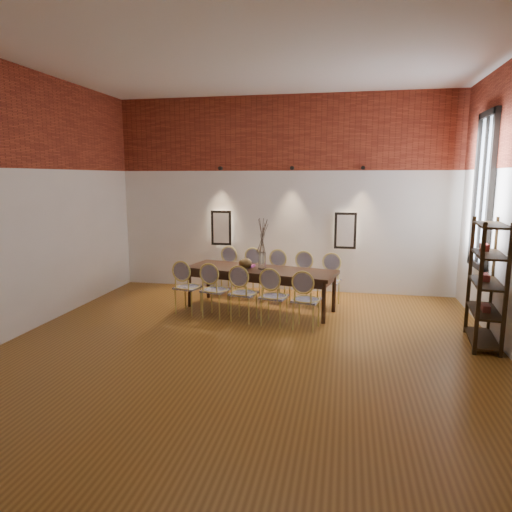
% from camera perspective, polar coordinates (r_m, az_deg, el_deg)
% --- Properties ---
extents(floor, '(7.00, 7.00, 0.02)m').
position_cam_1_polar(floor, '(6.52, -1.15, -11.61)').
color(floor, brown).
rests_on(floor, ground).
extents(ceiling, '(7.00, 7.00, 0.02)m').
position_cam_1_polar(ceiling, '(6.28, -1.29, 24.95)').
color(ceiling, silver).
rests_on(ceiling, ground).
extents(wall_back, '(7.00, 0.10, 4.00)m').
position_cam_1_polar(wall_back, '(9.57, 3.38, 7.60)').
color(wall_back, silver).
rests_on(wall_back, ground).
extents(wall_front, '(7.00, 0.10, 4.00)m').
position_cam_1_polar(wall_front, '(2.73, -17.37, 1.51)').
color(wall_front, silver).
rests_on(wall_front, ground).
extents(wall_left, '(0.10, 7.00, 4.00)m').
position_cam_1_polar(wall_left, '(7.66, -28.27, 5.89)').
color(wall_left, silver).
rests_on(wall_left, ground).
extents(brick_band_back, '(7.00, 0.02, 1.50)m').
position_cam_1_polar(brick_band_back, '(9.53, 3.40, 15.12)').
color(brick_band_back, maroon).
rests_on(brick_band_back, ground).
extents(brick_band_front, '(7.00, 0.02, 1.50)m').
position_cam_1_polar(brick_band_front, '(2.90, -18.06, 26.95)').
color(brick_band_front, maroon).
rests_on(brick_band_front, ground).
extents(brick_band_left, '(0.02, 7.00, 1.50)m').
position_cam_1_polar(brick_band_left, '(7.66, -28.64, 15.26)').
color(brick_band_left, maroon).
rests_on(brick_band_left, ground).
extents(niche_left, '(0.36, 0.06, 0.66)m').
position_cam_1_polar(niche_left, '(9.79, -4.32, 3.53)').
color(niche_left, '#FFEAC6').
rests_on(niche_left, wall_back).
extents(niche_right, '(0.36, 0.06, 0.66)m').
position_cam_1_polar(niche_right, '(9.43, 11.11, 3.14)').
color(niche_right, '#FFEAC6').
rests_on(niche_right, wall_back).
extents(spot_fixture_left, '(0.08, 0.10, 0.08)m').
position_cam_1_polar(spot_fixture_left, '(9.70, -4.47, 10.87)').
color(spot_fixture_left, black).
rests_on(spot_fixture_left, wall_back).
extents(spot_fixture_mid, '(0.08, 0.10, 0.08)m').
position_cam_1_polar(spot_fixture_mid, '(9.41, 4.53, 10.90)').
color(spot_fixture_mid, black).
rests_on(spot_fixture_mid, wall_back).
extents(spot_fixture_right, '(0.08, 0.10, 0.08)m').
position_cam_1_polar(spot_fixture_right, '(9.35, 13.23, 10.68)').
color(spot_fixture_right, black).
rests_on(spot_fixture_right, wall_back).
extents(window_glass, '(0.02, 0.78, 2.38)m').
position_cam_1_polar(window_glass, '(8.22, 26.63, 7.26)').
color(window_glass, silver).
rests_on(window_glass, wall_right).
extents(window_frame, '(0.08, 0.90, 2.50)m').
position_cam_1_polar(window_frame, '(8.21, 26.50, 7.27)').
color(window_frame, black).
rests_on(window_frame, wall_right).
extents(window_mullion, '(0.06, 0.06, 2.40)m').
position_cam_1_polar(window_mullion, '(8.21, 26.50, 7.27)').
color(window_mullion, black).
rests_on(window_mullion, wall_right).
extents(dining_table, '(2.82, 1.40, 0.75)m').
position_cam_1_polar(dining_table, '(8.26, 0.54, -4.15)').
color(dining_table, '#311B11').
rests_on(dining_table, floor).
extents(chair_near_a, '(0.52, 0.52, 0.94)m').
position_cam_1_polar(chair_near_a, '(8.10, -8.50, -3.86)').
color(chair_near_a, '#CCBB5B').
rests_on(chair_near_a, floor).
extents(chair_near_b, '(0.52, 0.52, 0.94)m').
position_cam_1_polar(chair_near_b, '(7.83, -5.12, -4.25)').
color(chair_near_b, '#CCBB5B').
rests_on(chair_near_b, floor).
extents(chair_near_c, '(0.52, 0.52, 0.94)m').
position_cam_1_polar(chair_near_c, '(7.60, -1.53, -4.65)').
color(chair_near_c, '#CCBB5B').
rests_on(chair_near_c, floor).
extents(chair_near_d, '(0.52, 0.52, 0.94)m').
position_cam_1_polar(chair_near_d, '(7.40, 2.29, -5.06)').
color(chair_near_d, '#CCBB5B').
rests_on(chair_near_d, floor).
extents(chair_near_e, '(0.52, 0.52, 0.94)m').
position_cam_1_polar(chair_near_e, '(7.23, 6.30, -5.47)').
color(chair_near_e, '#CCBB5B').
rests_on(chair_near_e, floor).
extents(chair_far_a, '(0.52, 0.52, 0.94)m').
position_cam_1_polar(chair_far_a, '(9.31, -3.92, -1.97)').
color(chair_far_a, '#CCBB5B').
rests_on(chair_far_a, floor).
extents(chair_far_b, '(0.52, 0.52, 0.94)m').
position_cam_1_polar(chair_far_b, '(9.08, -0.88, -2.24)').
color(chair_far_b, '#CCBB5B').
rests_on(chair_far_b, floor).
extents(chair_far_c, '(0.52, 0.52, 0.94)m').
position_cam_1_polar(chair_far_c, '(8.88, 2.30, -2.53)').
color(chair_far_c, '#CCBB5B').
rests_on(chair_far_c, floor).
extents(chair_far_d, '(0.52, 0.52, 0.94)m').
position_cam_1_polar(chair_far_d, '(8.71, 5.62, -2.82)').
color(chair_far_d, '#CCBB5B').
rests_on(chair_far_d, floor).
extents(chair_far_e, '(0.52, 0.52, 0.94)m').
position_cam_1_polar(chair_far_e, '(8.57, 9.07, -3.10)').
color(chair_far_e, '#CCBB5B').
rests_on(chair_far_e, floor).
extents(vase, '(0.14, 0.14, 0.30)m').
position_cam_1_polar(vase, '(8.13, 0.75, -0.58)').
color(vase, silver).
rests_on(vase, dining_table).
extents(dried_branches, '(0.50, 0.50, 0.70)m').
position_cam_1_polar(dried_branches, '(8.06, 0.76, 2.56)').
color(dried_branches, '#4A3C30').
rests_on(dried_branches, vase).
extents(bowl, '(0.24, 0.24, 0.18)m').
position_cam_1_polar(bowl, '(8.22, -1.33, -0.90)').
color(bowl, brown).
rests_on(bowl, dining_table).
extents(book, '(0.29, 0.23, 0.03)m').
position_cam_1_polar(book, '(8.39, -1.14, -1.20)').
color(book, '#7F2771').
rests_on(book, dining_table).
extents(shelving_rack, '(0.49, 1.04, 1.80)m').
position_cam_1_polar(shelving_rack, '(7.21, 26.88, -3.03)').
color(shelving_rack, black).
rests_on(shelving_rack, floor).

